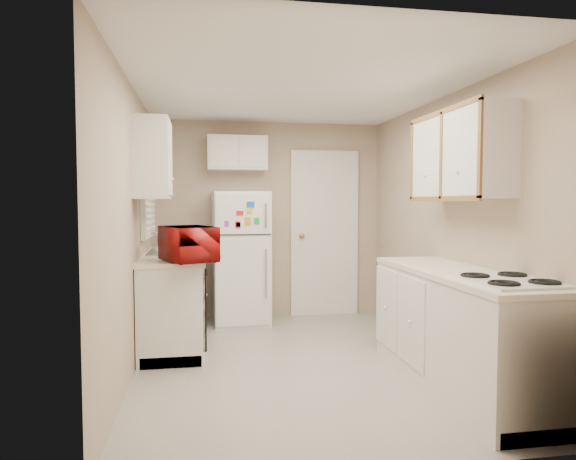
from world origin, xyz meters
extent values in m
plane|color=#B5AEA4|center=(0.00, 0.00, 0.00)|extent=(3.80, 3.80, 0.00)
plane|color=white|center=(0.00, 0.00, 2.40)|extent=(3.80, 3.80, 0.00)
plane|color=tan|center=(-1.40, 0.00, 1.20)|extent=(3.80, 3.80, 0.00)
plane|color=tan|center=(1.40, 0.00, 1.20)|extent=(3.80, 3.80, 0.00)
plane|color=tan|center=(0.00, 1.90, 1.20)|extent=(2.80, 2.80, 0.00)
plane|color=tan|center=(0.00, -1.90, 1.20)|extent=(2.80, 2.80, 0.00)
cube|color=silver|center=(-1.10, 0.90, 0.45)|extent=(0.60, 1.80, 0.90)
cube|color=black|center=(-0.81, 0.30, 0.49)|extent=(0.03, 0.58, 0.72)
cube|color=gray|center=(-1.10, 1.05, 0.86)|extent=(0.54, 0.74, 0.16)
imported|color=maroon|center=(-0.94, 0.17, 1.05)|extent=(0.63, 0.50, 0.37)
imported|color=beige|center=(-1.10, 1.49, 1.00)|extent=(0.08, 0.08, 0.17)
cube|color=silver|center=(-1.36, 1.05, 1.60)|extent=(0.10, 0.98, 1.08)
cube|color=silver|center=(-1.25, 0.22, 1.80)|extent=(0.30, 0.45, 0.70)
cube|color=silver|center=(-0.38, 1.57, 0.77)|extent=(0.65, 0.64, 1.54)
cube|color=silver|center=(-0.40, 1.75, 2.00)|extent=(0.70, 0.30, 0.40)
cube|color=silver|center=(0.70, 1.86, 1.02)|extent=(0.86, 0.06, 2.08)
cube|color=silver|center=(1.10, -0.80, 0.45)|extent=(0.60, 2.00, 0.90)
cube|color=silver|center=(1.15, -1.36, 0.41)|extent=(0.55, 0.68, 0.82)
cube|color=silver|center=(1.25, -0.50, 1.80)|extent=(0.30, 1.20, 0.70)
camera|label=1|loc=(-0.84, -4.40, 1.43)|focal=32.00mm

